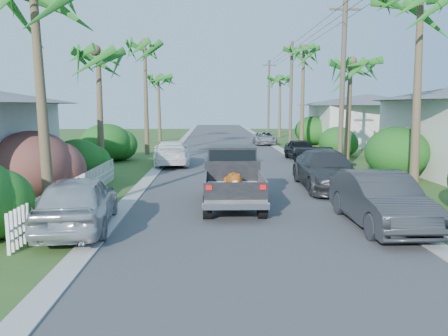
{
  "coord_description": "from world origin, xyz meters",
  "views": [
    {
      "loc": [
        -1.22,
        -10.0,
        3.45
      ],
      "look_at": [
        -0.83,
        4.62,
        1.4
      ],
      "focal_mm": 35.0,
      "sensor_mm": 36.0,
      "label": 1
    }
  ],
  "objects_px": {
    "parked_car_rm": "(326,170)",
    "palm_r_b": "(350,62)",
    "palm_r_c": "(304,49)",
    "utility_pole_c": "(291,94)",
    "palm_l_b": "(98,51)",
    "utility_pole_b": "(342,85)",
    "parked_car_rn": "(380,200)",
    "parked_car_lf": "(171,153)",
    "parked_car_rd": "(264,138)",
    "palm_l_c": "(145,44)",
    "palm_l_d": "(158,76)",
    "palm_r_d": "(280,78)",
    "house_right_far": "(366,122)",
    "utility_pole_d": "(269,97)",
    "pickup_truck": "(232,176)",
    "parked_car_rf": "(301,150)",
    "parked_car_ln": "(78,203)"
  },
  "relations": [
    {
      "from": "palm_l_d",
      "to": "palm_r_d",
      "type": "height_order",
      "value": "palm_r_d"
    },
    {
      "from": "palm_l_c",
      "to": "palm_l_d",
      "type": "relative_size",
      "value": 1.19
    },
    {
      "from": "parked_car_rn",
      "to": "parked_car_lf",
      "type": "distance_m",
      "value": 15.53
    },
    {
      "from": "parked_car_rm",
      "to": "utility_pole_c",
      "type": "distance_m",
      "value": 20.28
    },
    {
      "from": "parked_car_rf",
      "to": "palm_r_d",
      "type": "height_order",
      "value": "palm_r_d"
    },
    {
      "from": "palm_l_d",
      "to": "palm_r_b",
      "type": "height_order",
      "value": "palm_l_d"
    },
    {
      "from": "parked_car_lf",
      "to": "palm_r_c",
      "type": "relative_size",
      "value": 0.53
    },
    {
      "from": "palm_l_d",
      "to": "house_right_far",
      "type": "distance_m",
      "value": 20.37
    },
    {
      "from": "pickup_truck",
      "to": "palm_r_b",
      "type": "xyz_separation_m",
      "value": [
        7.13,
        9.58,
        4.94
      ]
    },
    {
      "from": "palm_l_c",
      "to": "palm_r_b",
      "type": "height_order",
      "value": "palm_l_c"
    },
    {
      "from": "parked_car_rm",
      "to": "palm_r_b",
      "type": "height_order",
      "value": "palm_r_b"
    },
    {
      "from": "parked_car_rm",
      "to": "palm_r_c",
      "type": "distance_m",
      "value": 19.44
    },
    {
      "from": "parked_car_rn",
      "to": "pickup_truck",
      "type": "bearing_deg",
      "value": 141.13
    },
    {
      "from": "parked_car_rm",
      "to": "utility_pole_b",
      "type": "xyz_separation_m",
      "value": [
        2.0,
        4.82,
        3.81
      ]
    },
    {
      "from": "parked_car_rf",
      "to": "palm_l_c",
      "type": "bearing_deg",
      "value": 155.45
    },
    {
      "from": "palm_r_d",
      "to": "palm_r_c",
      "type": "bearing_deg",
      "value": -91.23
    },
    {
      "from": "parked_car_rm",
      "to": "parked_car_rf",
      "type": "height_order",
      "value": "parked_car_rm"
    },
    {
      "from": "parked_car_rm",
      "to": "palm_r_b",
      "type": "distance_m",
      "value": 9.07
    },
    {
      "from": "utility_pole_d",
      "to": "palm_l_c",
      "type": "bearing_deg",
      "value": -118.92
    },
    {
      "from": "palm_l_b",
      "to": "utility_pole_b",
      "type": "distance_m",
      "value": 12.54
    },
    {
      "from": "parked_car_rn",
      "to": "palm_l_d",
      "type": "xyz_separation_m",
      "value": [
        -10.1,
        31.8,
        5.66
      ]
    },
    {
      "from": "parked_car_ln",
      "to": "palm_l_c",
      "type": "distance_m",
      "value": 21.16
    },
    {
      "from": "palm_r_d",
      "to": "parked_car_rn",
      "type": "bearing_deg",
      "value": -94.39
    },
    {
      "from": "palm_r_c",
      "to": "house_right_far",
      "type": "distance_m",
      "value": 9.9
    },
    {
      "from": "palm_r_b",
      "to": "utility_pole_b",
      "type": "bearing_deg",
      "value": -116.57
    },
    {
      "from": "parked_car_rn",
      "to": "parked_car_rf",
      "type": "xyz_separation_m",
      "value": [
        0.96,
        15.87,
        -0.11
      ]
    },
    {
      "from": "parked_car_rm",
      "to": "palm_r_c",
      "type": "xyz_separation_m",
      "value": [
        2.6,
        17.82,
        7.32
      ]
    },
    {
      "from": "parked_car_rd",
      "to": "parked_car_ln",
      "type": "distance_m",
      "value": 29.34
    },
    {
      "from": "parked_car_rm",
      "to": "palm_l_b",
      "type": "height_order",
      "value": "palm_l_b"
    },
    {
      "from": "parked_car_rn",
      "to": "utility_pole_d",
      "type": "distance_m",
      "value": 41.02
    },
    {
      "from": "pickup_truck",
      "to": "parked_car_rm",
      "type": "distance_m",
      "value": 4.97
    },
    {
      "from": "parked_car_lf",
      "to": "parked_car_rf",
      "type": "bearing_deg",
      "value": -171.2
    },
    {
      "from": "pickup_truck",
      "to": "utility_pole_d",
      "type": "relative_size",
      "value": 0.57
    },
    {
      "from": "palm_l_d",
      "to": "pickup_truck",
      "type": "bearing_deg",
      "value": -78.2
    },
    {
      "from": "palm_l_b",
      "to": "palm_l_d",
      "type": "distance_m",
      "value": 22.0
    },
    {
      "from": "pickup_truck",
      "to": "parked_car_ln",
      "type": "relative_size",
      "value": 1.11
    },
    {
      "from": "palm_r_c",
      "to": "utility_pole_d",
      "type": "distance_m",
      "value": 17.37
    },
    {
      "from": "pickup_truck",
      "to": "palm_l_c",
      "type": "height_order",
      "value": "palm_l_c"
    },
    {
      "from": "parked_car_rn",
      "to": "parked_car_lf",
      "type": "height_order",
      "value": "parked_car_rn"
    },
    {
      "from": "pickup_truck",
      "to": "palm_l_b",
      "type": "xyz_separation_m",
      "value": [
        -6.27,
        6.58,
        5.14
      ]
    },
    {
      "from": "palm_l_b",
      "to": "palm_r_d",
      "type": "relative_size",
      "value": 0.93
    },
    {
      "from": "parked_car_rf",
      "to": "parked_car_ln",
      "type": "xyz_separation_m",
      "value": [
        -9.56,
        -15.97,
        0.11
      ]
    },
    {
      "from": "palm_r_b",
      "to": "palm_r_c",
      "type": "relative_size",
      "value": 0.77
    },
    {
      "from": "pickup_truck",
      "to": "palm_r_d",
      "type": "height_order",
      "value": "palm_r_d"
    },
    {
      "from": "utility_pole_d",
      "to": "palm_r_c",
      "type": "bearing_deg",
      "value": -87.98
    },
    {
      "from": "parked_car_lf",
      "to": "palm_r_d",
      "type": "relative_size",
      "value": 0.63
    },
    {
      "from": "parked_car_ln",
      "to": "palm_r_c",
      "type": "distance_m",
      "value": 27.39
    },
    {
      "from": "parked_car_rd",
      "to": "palm_l_c",
      "type": "height_order",
      "value": "palm_l_c"
    },
    {
      "from": "parked_car_lf",
      "to": "pickup_truck",
      "type": "bearing_deg",
      "value": 100.84
    },
    {
      "from": "palm_r_c",
      "to": "palm_l_d",
      "type": "bearing_deg",
      "value": 147.79
    }
  ]
}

